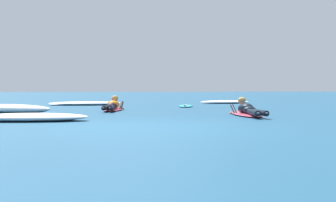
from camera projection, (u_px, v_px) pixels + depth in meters
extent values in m
plane|color=navy|center=(124.00, 106.00, 18.20)|extent=(120.00, 120.00, 0.00)
ellipsoid|color=#E54C66|center=(246.00, 114.00, 11.68)|extent=(0.70, 2.25, 0.07)
ellipsoid|color=#E54C66|center=(236.00, 112.00, 12.74)|extent=(0.22, 0.21, 0.06)
ellipsoid|color=black|center=(246.00, 108.00, 11.72)|extent=(0.43, 0.69, 0.35)
ellipsoid|color=black|center=(250.00, 110.00, 11.33)|extent=(0.35, 0.30, 0.20)
cylinder|color=black|center=(253.00, 112.00, 10.71)|extent=(0.24, 0.95, 0.14)
ellipsoid|color=black|center=(258.00, 114.00, 10.24)|extent=(0.11, 0.22, 0.08)
cylinder|color=black|center=(260.00, 112.00, 10.72)|extent=(0.15, 0.94, 0.14)
ellipsoid|color=black|center=(267.00, 114.00, 10.26)|extent=(0.11, 0.22, 0.08)
cylinder|color=black|center=(234.00, 110.00, 12.08)|extent=(0.12, 0.62, 0.35)
sphere|color=tan|center=(231.00, 113.00, 12.47)|extent=(0.09, 0.09, 0.09)
cylinder|color=black|center=(250.00, 110.00, 12.10)|extent=(0.12, 0.62, 0.35)
sphere|color=tan|center=(246.00, 113.00, 12.47)|extent=(0.09, 0.09, 0.09)
sphere|color=tan|center=(242.00, 101.00, 12.11)|extent=(0.21, 0.21, 0.21)
ellipsoid|color=#AD894C|center=(242.00, 100.00, 12.09)|extent=(0.23, 0.21, 0.16)
ellipsoid|color=#E54C66|center=(113.00, 109.00, 14.26)|extent=(0.84, 2.07, 0.07)
ellipsoid|color=#E54C66|center=(117.00, 108.00, 15.21)|extent=(0.22, 0.23, 0.06)
ellipsoid|color=orange|center=(113.00, 104.00, 14.30)|extent=(0.50, 0.72, 0.35)
ellipsoid|color=black|center=(112.00, 106.00, 13.91)|extent=(0.38, 0.33, 0.20)
cylinder|color=black|center=(106.00, 108.00, 13.36)|extent=(0.31, 0.83, 0.14)
ellipsoid|color=black|center=(103.00, 108.00, 12.95)|extent=(0.13, 0.23, 0.08)
cylinder|color=black|center=(112.00, 108.00, 13.35)|extent=(0.21, 0.83, 0.14)
ellipsoid|color=black|center=(110.00, 108.00, 12.94)|extent=(0.13, 0.23, 0.08)
cylinder|color=black|center=(108.00, 106.00, 14.68)|extent=(0.18, 0.63, 0.35)
sphere|color=#8C6647|center=(110.00, 109.00, 15.08)|extent=(0.09, 0.09, 0.09)
cylinder|color=black|center=(121.00, 106.00, 14.65)|extent=(0.18, 0.63, 0.35)
sphere|color=#8C6647|center=(123.00, 109.00, 15.03)|extent=(0.09, 0.09, 0.09)
sphere|color=#8C6647|center=(115.00, 99.00, 14.69)|extent=(0.21, 0.21, 0.21)
ellipsoid|color=#AD894C|center=(115.00, 98.00, 14.67)|extent=(0.25, 0.23, 0.16)
ellipsoid|color=#2DB2D1|center=(186.00, 106.00, 17.12)|extent=(0.92, 1.91, 0.07)
cube|color=yellow|center=(186.00, 105.00, 17.12)|extent=(0.35, 1.54, 0.01)
cone|color=black|center=(185.00, 107.00, 16.39)|extent=(0.12, 0.12, 0.16)
ellipsoid|color=white|center=(9.00, 109.00, 12.91)|extent=(2.81, 1.72, 0.26)
ellipsoid|color=white|center=(31.00, 110.00, 12.83)|extent=(1.00, 0.37, 0.18)
ellipsoid|color=white|center=(85.00, 103.00, 18.72)|extent=(3.15, 1.34, 0.16)
ellipsoid|color=white|center=(103.00, 104.00, 19.04)|extent=(1.18, 0.74, 0.11)
ellipsoid|color=white|center=(63.00, 104.00, 18.44)|extent=(1.23, 0.85, 0.09)
ellipsoid|color=white|center=(30.00, 117.00, 9.71)|extent=(2.63, 1.05, 0.18)
ellipsoid|color=white|center=(60.00, 118.00, 9.91)|extent=(1.01, 0.64, 0.13)
ellipsoid|color=white|center=(225.00, 102.00, 20.53)|extent=(2.40, 0.87, 0.16)
ellipsoid|color=white|center=(236.00, 102.00, 20.74)|extent=(0.91, 0.55, 0.11)
ellipsoid|color=white|center=(210.00, 103.00, 20.33)|extent=(0.88, 0.46, 0.09)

